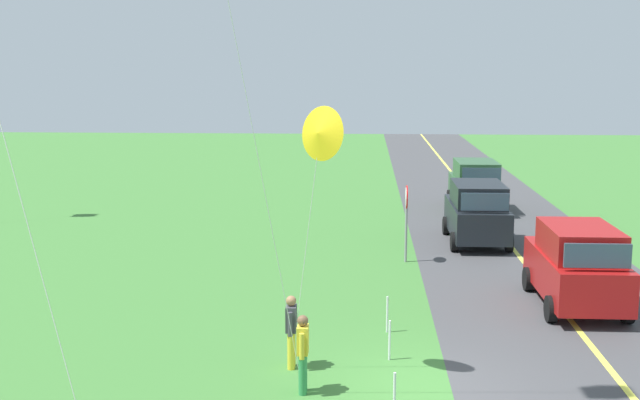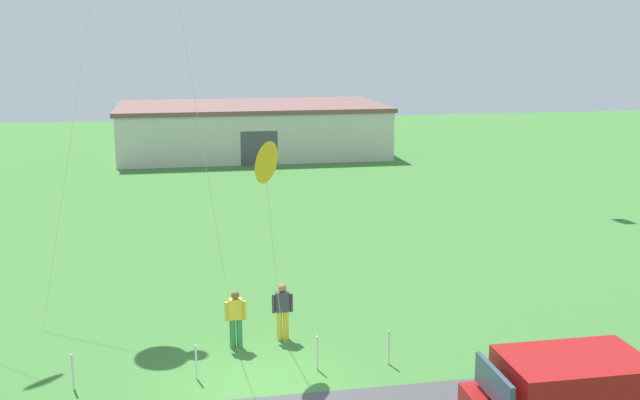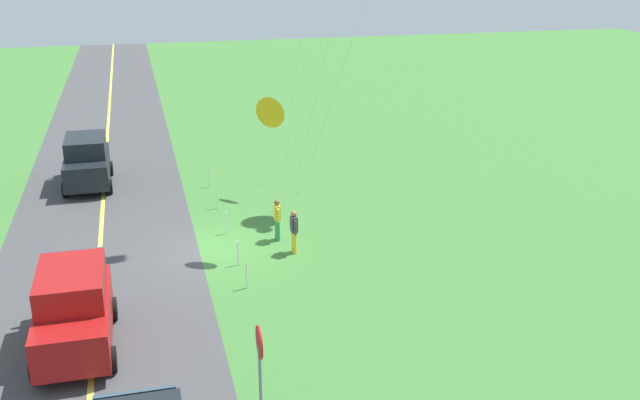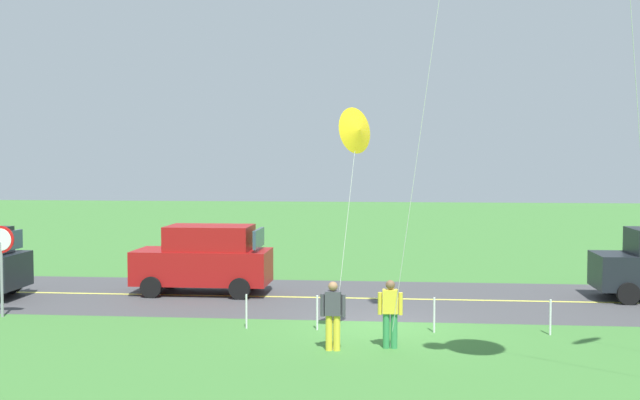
{
  "view_description": "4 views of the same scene",
  "coord_description": "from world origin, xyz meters",
  "px_view_note": "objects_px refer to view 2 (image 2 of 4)",
  "views": [
    {
      "loc": [
        -15.24,
        1.29,
        6.42
      ],
      "look_at": [
        2.97,
        2.31,
        3.32
      ],
      "focal_mm": 44.7,
      "sensor_mm": 36.0,
      "label": 1
    },
    {
      "loc": [
        -1.67,
        -16.73,
        8.23
      ],
      "look_at": [
        1.98,
        2.67,
        3.93
      ],
      "focal_mm": 42.6,
      "sensor_mm": 36.0,
      "label": 2
    },
    {
      "loc": [
        24.43,
        -2.34,
        10.52
      ],
      "look_at": [
        2.31,
        3.42,
        2.42
      ],
      "focal_mm": 40.66,
      "sensor_mm": 36.0,
      "label": 3
    },
    {
      "loc": [
        -0.48,
        20.54,
        4.41
      ],
      "look_at": [
        1.28,
        2.59,
        3.46
      ],
      "focal_mm": 43.84,
      "sensor_mm": 36.0,
      "label": 4
    }
  ],
  "objects_px": {
    "person_adult_near": "(283,310)",
    "kite_red_low": "(264,162)",
    "person_adult_companion": "(236,317)",
    "warehouse_distant": "(251,129)"
  },
  "relations": [
    {
      "from": "person_adult_near",
      "to": "kite_red_low",
      "type": "height_order",
      "value": "kite_red_low"
    },
    {
      "from": "person_adult_near",
      "to": "person_adult_companion",
      "type": "distance_m",
      "value": 1.36
    },
    {
      "from": "person_adult_near",
      "to": "kite_red_low",
      "type": "bearing_deg",
      "value": -47.74
    },
    {
      "from": "person_adult_companion",
      "to": "kite_red_low",
      "type": "height_order",
      "value": "kite_red_low"
    },
    {
      "from": "person_adult_near",
      "to": "person_adult_companion",
      "type": "height_order",
      "value": "same"
    },
    {
      "from": "person_adult_near",
      "to": "warehouse_distant",
      "type": "bearing_deg",
      "value": 166.82
    },
    {
      "from": "kite_red_low",
      "to": "warehouse_distant",
      "type": "height_order",
      "value": "kite_red_low"
    },
    {
      "from": "person_adult_companion",
      "to": "kite_red_low",
      "type": "relative_size",
      "value": 0.28
    },
    {
      "from": "person_adult_companion",
      "to": "person_adult_near",
      "type": "bearing_deg",
      "value": -176.33
    },
    {
      "from": "kite_red_low",
      "to": "warehouse_distant",
      "type": "bearing_deg",
      "value": 85.04
    }
  ]
}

